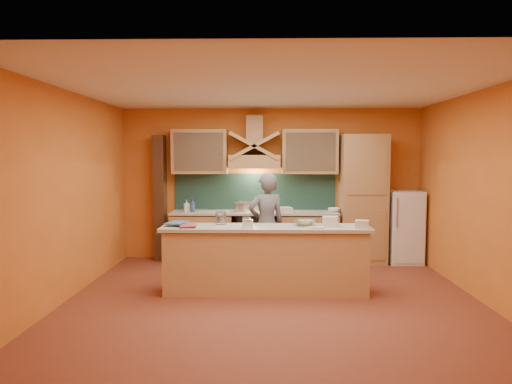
{
  "coord_description": "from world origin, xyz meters",
  "views": [
    {
      "loc": [
        -0.11,
        -6.0,
        1.92
      ],
      "look_at": [
        -0.25,
        0.9,
        1.38
      ],
      "focal_mm": 32.0,
      "sensor_mm": 36.0,
      "label": 1
    }
  ],
  "objects_px": {
    "stove": "(254,237)",
    "mixing_bowl": "(305,223)",
    "kitchen_scale": "(248,224)",
    "fridge": "(404,227)",
    "person": "(266,224)"
  },
  "relations": [
    {
      "from": "stove",
      "to": "mixing_bowl",
      "type": "bearing_deg",
      "value": -67.48
    },
    {
      "from": "stove",
      "to": "kitchen_scale",
      "type": "distance_m",
      "value": 2.13
    },
    {
      "from": "kitchen_scale",
      "to": "mixing_bowl",
      "type": "relative_size",
      "value": 0.39
    },
    {
      "from": "stove",
      "to": "mixing_bowl",
      "type": "distance_m",
      "value": 2.04
    },
    {
      "from": "stove",
      "to": "person",
      "type": "xyz_separation_m",
      "value": [
        0.21,
        -0.94,
        0.38
      ]
    },
    {
      "from": "mixing_bowl",
      "to": "person",
      "type": "bearing_deg",
      "value": 121.39
    },
    {
      "from": "fridge",
      "to": "person",
      "type": "bearing_deg",
      "value": -159.39
    },
    {
      "from": "person",
      "to": "kitchen_scale",
      "type": "distance_m",
      "value": 1.17
    },
    {
      "from": "fridge",
      "to": "person",
      "type": "height_order",
      "value": "person"
    },
    {
      "from": "fridge",
      "to": "mixing_bowl",
      "type": "xyz_separation_m",
      "value": [
        -1.94,
        -1.82,
        0.33
      ]
    },
    {
      "from": "fridge",
      "to": "person",
      "type": "relative_size",
      "value": 0.79
    },
    {
      "from": "person",
      "to": "stove",
      "type": "bearing_deg",
      "value": -95.43
    },
    {
      "from": "stove",
      "to": "person",
      "type": "distance_m",
      "value": 1.03
    },
    {
      "from": "stove",
      "to": "fridge",
      "type": "bearing_deg",
      "value": 0.0
    },
    {
      "from": "mixing_bowl",
      "to": "fridge",
      "type": "bearing_deg",
      "value": 43.16
    }
  ]
}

